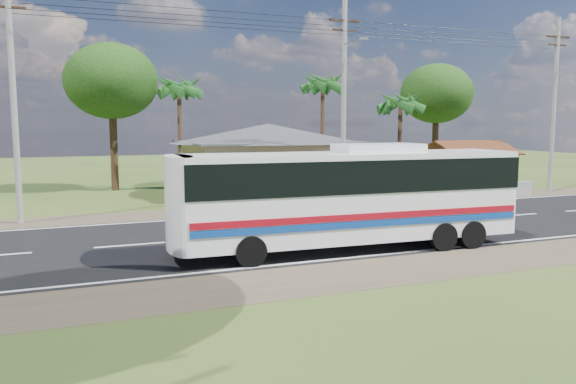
% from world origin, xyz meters
% --- Properties ---
extents(ground, '(120.00, 120.00, 0.00)m').
position_xyz_m(ground, '(0.00, 0.00, 0.00)').
color(ground, '#324B1B').
rests_on(ground, ground).
extents(road, '(120.00, 16.00, 0.03)m').
position_xyz_m(road, '(0.00, 0.00, 0.01)').
color(road, black).
rests_on(road, ground).
extents(house, '(12.40, 10.00, 5.00)m').
position_xyz_m(house, '(1.00, 13.00, 2.64)').
color(house, tan).
rests_on(house, ground).
extents(waiting_shed, '(5.20, 4.48, 3.35)m').
position_xyz_m(waiting_shed, '(13.00, 8.50, 2.73)').
color(waiting_shed, '#362113').
rests_on(waiting_shed, ground).
extents(concrete_barrier, '(7.00, 0.30, 0.90)m').
position_xyz_m(concrete_barrier, '(12.00, 5.60, 0.45)').
color(concrete_barrier, '#9E9E99').
rests_on(concrete_barrier, ground).
extents(utility_poles, '(32.80, 2.22, 11.00)m').
position_xyz_m(utility_poles, '(2.67, 6.49, 5.77)').
color(utility_poles, '#9E9E99').
rests_on(utility_poles, ground).
extents(palm_near, '(2.80, 2.80, 6.70)m').
position_xyz_m(palm_near, '(9.50, 11.00, 5.71)').
color(palm_near, '#47301E').
rests_on(palm_near, ground).
extents(palm_mid, '(2.80, 2.80, 8.20)m').
position_xyz_m(palm_mid, '(6.00, 15.50, 7.16)').
color(palm_mid, '#47301E').
rests_on(palm_mid, ground).
extents(palm_far, '(2.80, 2.80, 7.70)m').
position_xyz_m(palm_far, '(-4.00, 16.00, 6.68)').
color(palm_far, '#47301E').
rests_on(palm_far, ground).
extents(tree_behind_house, '(6.00, 6.00, 9.61)m').
position_xyz_m(tree_behind_house, '(-8.00, 18.00, 7.12)').
color(tree_behind_house, '#47301E').
rests_on(tree_behind_house, ground).
extents(tree_behind_shed, '(5.60, 5.60, 9.02)m').
position_xyz_m(tree_behind_shed, '(16.00, 16.00, 6.68)').
color(tree_behind_shed, '#47301E').
rests_on(tree_behind_shed, ground).
extents(coach_bus, '(12.05, 3.11, 3.71)m').
position_xyz_m(coach_bus, '(-1.87, -3.61, 2.12)').
color(coach_bus, white).
rests_on(coach_bus, ground).
extents(motorcycle, '(1.65, 1.00, 0.82)m').
position_xyz_m(motorcycle, '(13.72, 6.64, 0.41)').
color(motorcycle, black).
rests_on(motorcycle, ground).
extents(person, '(0.63, 0.49, 1.54)m').
position_xyz_m(person, '(9.08, 6.98, 0.77)').
color(person, navy).
rests_on(person, ground).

